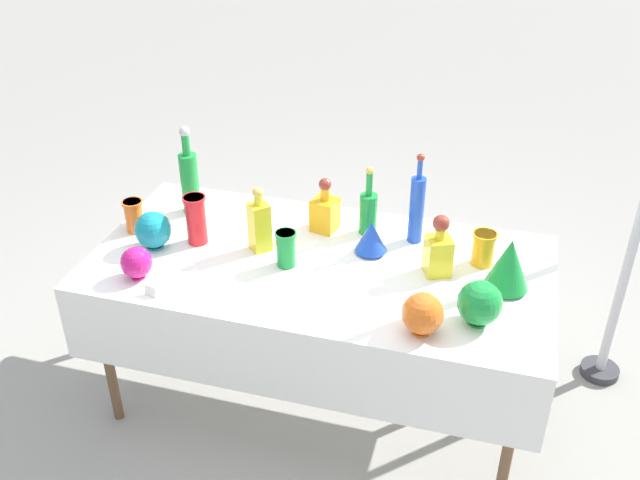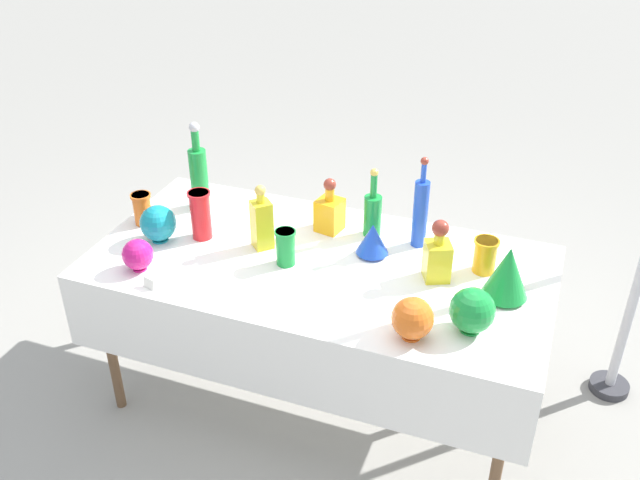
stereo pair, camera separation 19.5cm
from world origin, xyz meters
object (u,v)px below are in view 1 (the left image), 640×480
tall_bottle_0 (189,179)px  slender_vase_3 (196,219)px  slender_vase_1 (134,215)px  round_bowl_3 (153,230)px  tall_bottle_1 (368,210)px  fluted_vase_0 (509,264)px  square_decanter_2 (438,250)px  round_bowl_2 (136,263)px  square_decanter_0 (259,224)px  square_decanter_1 (325,211)px  round_bowl_0 (423,314)px  fluted_vase_1 (371,237)px  slender_vase_0 (286,248)px  tall_bottle_2 (417,207)px  round_bowl_1 (480,303)px  slender_vase_2 (484,247)px

tall_bottle_0 → slender_vase_3: 0.29m
slender_vase_1 → round_bowl_3: bearing=-35.3°
tall_bottle_1 → tall_bottle_0: bearing=-177.6°
slender_vase_1 → fluted_vase_0: (1.59, -0.00, 0.03)m
square_decanter_2 → round_bowl_2: bearing=-162.5°
square_decanter_0 → square_decanter_1: size_ratio=1.16×
fluted_vase_0 → round_bowl_0: bearing=-127.3°
round_bowl_2 → fluted_vase_1: bearing=27.2°
slender_vase_0 → fluted_vase_0: bearing=5.0°
round_bowl_2 → slender_vase_3: bearing=69.5°
tall_bottle_0 → fluted_vase_1: size_ratio=2.92×
slender_vase_3 → fluted_vase_1: (0.73, 0.12, -0.04)m
slender_vase_1 → round_bowl_3: size_ratio=0.89×
round_bowl_0 → square_decanter_2: bearing=90.1°
square_decanter_0 → square_decanter_1: square_decanter_0 is taller
square_decanter_2 → square_decanter_0: bearing=-178.1°
square_decanter_2 → round_bowl_3: square_decanter_2 is taller
tall_bottle_2 → square_decanter_2: (0.13, -0.22, -0.05)m
square_decanter_2 → round_bowl_0: 0.39m
fluted_vase_1 → square_decanter_2: bearing=-15.1°
slender_vase_1 → round_bowl_1: bearing=-9.5°
fluted_vase_0 → fluted_vase_1: fluted_vase_0 is taller
slender_vase_0 → slender_vase_1: size_ratio=1.06×
slender_vase_0 → square_decanter_2: bearing=10.6°
square_decanter_1 → fluted_vase_1: bearing=-28.9°
tall_bottle_0 → tall_bottle_2: (1.02, 0.02, -0.00)m
tall_bottle_1 → tall_bottle_2: bearing=-3.1°
tall_bottle_0 → slender_vase_0: bearing=-29.1°
square_decanter_2 → round_bowl_2: (-1.13, -0.36, -0.04)m
square_decanter_0 → fluted_vase_1: square_decanter_0 is taller
slender_vase_1 → fluted_vase_1: 1.04m
fluted_vase_0 → slender_vase_2: bearing=124.1°
slender_vase_0 → fluted_vase_1: bearing=31.4°
tall_bottle_2 → square_decanter_0: (-0.61, -0.25, -0.04)m
slender_vase_2 → slender_vase_3: bearing=-172.2°
square_decanter_2 → fluted_vase_1: square_decanter_2 is taller
slender_vase_3 → tall_bottle_1: bearing=22.3°
slender_vase_2 → round_bowl_2: 1.38m
slender_vase_1 → round_bowl_0: bearing=-15.3°
slender_vase_1 → tall_bottle_2: bearing=12.0°
tall_bottle_0 → tall_bottle_2: 1.03m
slender_vase_2 → fluted_vase_0: size_ratio=0.66×
tall_bottle_1 → square_decanter_2: size_ratio=1.21×
fluted_vase_0 → round_bowl_1: 0.26m
slender_vase_3 → square_decanter_1: bearing=27.1°
fluted_vase_1 → tall_bottle_2: bearing=42.1°
tall_bottle_1 → square_decanter_1: bearing=-172.0°
fluted_vase_1 → fluted_vase_0: bearing=-11.4°
square_decanter_1 → slender_vase_3: (-0.49, -0.25, 0.02)m
slender_vase_1 → round_bowl_2: (0.19, -0.33, -0.01)m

